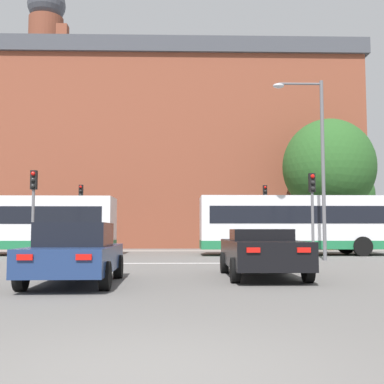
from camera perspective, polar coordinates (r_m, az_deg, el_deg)
The scene contains 18 objects.
ground_plane at distance 4.76m, azimuth -5.26°, elevation -20.59°, with size 400.00×400.00×0.00m, color #605E5B.
stop_line_strip at distance 19.49m, azimuth -2.28°, elevation -8.43°, with size 9.53×0.30×0.01m, color silver.
far_pavement at distance 31.50m, azimuth -1.94°, elevation -6.95°, with size 70.59×2.50×0.01m, color gray.
brick_civic_building at distance 42.61m, azimuth -5.31°, elevation 4.59°, with size 34.15×14.49×23.20m.
car_saloon_left at distance 12.29m, azimuth -13.62°, elevation -7.04°, with size 2.11×4.50×1.50m.
car_roadster_right at distance 13.76m, azimuth 8.26°, elevation -7.05°, with size 2.08×4.58×1.35m.
bus_crossing_lead at distance 26.42m, azimuth 12.13°, elevation -3.69°, with size 10.19×2.72×3.12m.
bus_crossing_trailing at distance 27.50m, azimuth -20.37°, elevation -3.56°, with size 10.67×2.77×3.10m.
traffic_light_far_left at distance 31.36m, azimuth -13.06°, elevation -1.68°, with size 0.26×0.31×4.21m.
traffic_light_near_right at distance 20.97m, azimuth 14.08°, elevation -1.09°, with size 0.26×0.31×3.74m.
traffic_light_far_right at distance 31.57m, azimuth 8.67°, elevation -1.72°, with size 0.26×0.31×4.25m.
traffic_light_near_left at distance 21.10m, azimuth -18.31°, elevation -0.88°, with size 0.26×0.31×3.82m.
street_lamp_junction at distance 22.21m, azimuth 14.34°, elevation 4.79°, with size 2.28×0.36×8.06m.
pedestrian_waiting at distance 31.16m, azimuth -11.89°, elevation -5.22°, with size 0.32×0.45×1.57m.
pedestrian_walking_east at distance 33.23m, azimuth -14.73°, elevation -5.05°, with size 0.30×0.44×1.63m.
pedestrian_walking_west at distance 32.27m, azimuth -12.37°, elevation -4.87°, with size 0.31×0.44×1.83m.
tree_by_building at distance 38.48m, azimuth 18.06°, elevation -0.28°, with size 3.87×3.87×6.09m.
tree_kerbside at distance 33.55m, azimuth 15.90°, elevation 2.88°, with size 6.13×6.13×8.79m.
Camera 1 is at (0.30, -4.57, 1.32)m, focal length 45.00 mm.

